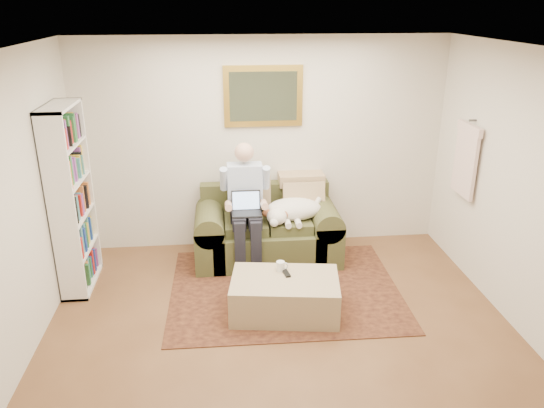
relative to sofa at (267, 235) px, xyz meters
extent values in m
cube|color=brown|center=(-0.01, -2.03, -0.30)|extent=(4.50, 5.00, 0.01)
cube|color=white|center=(-0.01, -2.03, 2.30)|extent=(4.50, 5.00, 0.01)
cube|color=beige|center=(-0.01, 0.47, 1.00)|extent=(4.50, 0.01, 2.60)
cube|color=black|center=(0.12, -0.79, -0.29)|extent=(2.50, 2.01, 0.01)
cube|color=#464625|center=(0.00, -0.04, -0.08)|extent=(1.31, 0.84, 0.43)
cube|color=#464625|center=(0.00, 0.33, 0.35)|extent=(1.58, 0.18, 0.44)
cube|color=#464625|center=(-0.69, -0.04, -0.03)|extent=(0.34, 0.84, 0.87)
cube|color=#464625|center=(0.69, -0.04, -0.03)|extent=(0.34, 0.84, 0.87)
cube|color=#464625|center=(-0.26, -0.09, 0.19)|extent=(0.50, 0.57, 0.12)
cube|color=#464625|center=(0.26, -0.09, 0.19)|extent=(0.50, 0.57, 0.12)
cube|color=black|center=(-0.26, -0.28, 0.41)|extent=(0.33, 0.23, 0.02)
cube|color=black|center=(-0.26, -0.16, 0.52)|extent=(0.33, 0.06, 0.23)
cube|color=#99BFF2|center=(-0.26, -0.17, 0.52)|extent=(0.30, 0.05, 0.20)
cube|color=tan|center=(0.06, -1.25, -0.10)|extent=(1.15, 0.82, 0.39)
cylinder|color=white|center=(0.04, -1.08, 0.14)|extent=(0.08, 0.08, 0.10)
cube|color=black|center=(0.09, -1.16, 0.10)|extent=(0.08, 0.16, 0.02)
cube|color=gold|center=(0.00, 0.44, 1.60)|extent=(0.94, 0.04, 0.72)
cube|color=gray|center=(0.00, 0.42, 1.60)|extent=(0.80, 0.01, 0.58)
camera|label=1|loc=(-0.54, -5.84, 2.66)|focal=35.00mm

